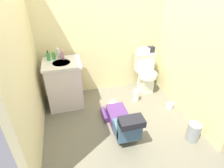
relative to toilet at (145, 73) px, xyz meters
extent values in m
cube|color=#6C6854|center=(-0.78, -0.72, -0.39)|extent=(2.77, 2.95, 0.04)
cube|color=beige|center=(-0.78, 0.29, 0.83)|extent=(2.43, 0.08, 2.40)
cube|color=beige|center=(-1.95, -0.72, 0.83)|extent=(0.08, 1.95, 2.40)
cube|color=beige|center=(0.40, -0.72, 0.83)|extent=(0.08, 1.95, 2.40)
cube|color=silver|center=(0.00, -0.04, -0.18)|extent=(0.22, 0.30, 0.38)
cylinder|color=silver|center=(0.00, -0.10, 0.01)|extent=(0.35, 0.35, 0.08)
cube|color=silver|center=(0.00, 0.09, 0.18)|extent=(0.34, 0.17, 0.34)
cube|color=silver|center=(0.00, 0.09, 0.37)|extent=(0.36, 0.19, 0.03)
cube|color=silver|center=(-1.53, -0.10, 0.02)|extent=(0.56, 0.48, 0.78)
cube|color=silver|center=(-1.53, -0.10, 0.43)|extent=(0.60, 0.52, 0.04)
cylinder|color=silver|center=(-1.53, -0.12, 0.43)|extent=(0.28, 0.28, 0.05)
cylinder|color=silver|center=(-1.53, 0.04, 0.50)|extent=(0.02, 0.02, 0.10)
cube|color=#512D6B|center=(-0.77, -0.78, -0.28)|extent=(0.29, 0.52, 0.17)
sphere|color=tan|center=(-0.77, -0.45, -0.27)|extent=(0.19, 0.19, 0.19)
cube|color=#3E5E77|center=(-0.77, -1.14, -0.19)|extent=(0.31, 0.28, 0.20)
cube|color=#3E5E77|center=(-0.77, -1.28, -0.07)|extent=(0.31, 0.12, 0.32)
cube|color=black|center=(-0.77, -1.33, 0.11)|extent=(0.31, 0.19, 0.09)
cylinder|color=#512D6B|center=(-0.96, -0.62, -0.31)|extent=(0.08, 0.30, 0.08)
cube|color=silver|center=(-0.05, 0.09, 0.43)|extent=(0.22, 0.11, 0.10)
cube|color=#26262D|center=(0.10, 0.09, 0.44)|extent=(0.12, 0.09, 0.11)
cylinder|color=#3B9D57|center=(-1.72, 0.02, 0.52)|extent=(0.06, 0.06, 0.13)
cylinder|color=black|center=(-1.72, 0.02, 0.60)|extent=(0.02, 0.02, 0.04)
cylinder|color=green|center=(-1.64, 0.05, 0.51)|extent=(0.06, 0.06, 0.12)
cylinder|color=white|center=(-1.56, 0.05, 0.54)|extent=(0.05, 0.05, 0.18)
cylinder|color=pink|center=(-1.49, 0.01, 0.53)|extent=(0.05, 0.05, 0.15)
cylinder|color=gray|center=(0.14, -1.40, -0.23)|extent=(0.18, 0.18, 0.28)
cylinder|color=white|center=(-0.30, -0.32, -0.26)|extent=(0.11, 0.11, 0.21)
cylinder|color=white|center=(0.20, -0.68, -0.32)|extent=(0.11, 0.11, 0.10)
camera|label=1|loc=(-1.44, -2.92, 1.69)|focal=29.93mm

